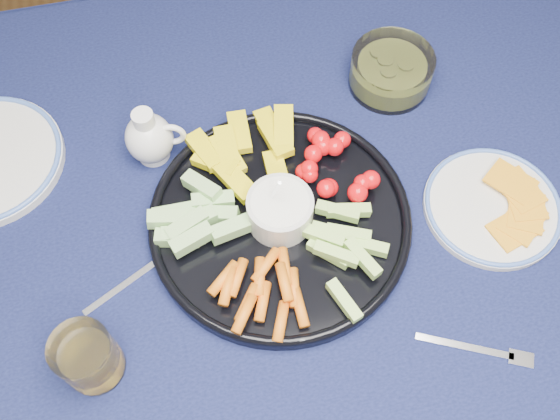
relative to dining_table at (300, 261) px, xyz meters
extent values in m
plane|color=brown|center=(0.00, 0.00, -0.66)|extent=(4.00, 4.00, 0.00)
cylinder|color=#512B1B|center=(0.72, 0.42, -0.31)|extent=(0.07, 0.07, 0.70)
cube|color=#512B1B|center=(0.00, 0.00, 0.06)|extent=(1.60, 1.00, 0.04)
cube|color=black|center=(0.00, 0.00, 0.08)|extent=(1.66, 1.06, 0.01)
cube|color=black|center=(0.00, 0.53, -0.06)|extent=(1.66, 0.01, 0.30)
cylinder|color=black|center=(-0.03, 0.02, 0.10)|extent=(0.36, 0.36, 0.02)
torus|color=black|center=(-0.03, 0.02, 0.11)|extent=(0.36, 0.36, 0.01)
cylinder|color=silver|center=(-0.03, 0.02, 0.13)|extent=(0.09, 0.09, 0.05)
cylinder|color=white|center=(-0.03, 0.02, 0.15)|extent=(0.08, 0.08, 0.01)
cylinder|color=white|center=(-0.18, 0.18, 0.09)|extent=(0.05, 0.05, 0.01)
ellipsoid|color=white|center=(-0.18, 0.18, 0.13)|extent=(0.07, 0.07, 0.08)
cylinder|color=white|center=(-0.18, 0.18, 0.17)|extent=(0.03, 0.03, 0.03)
torus|color=white|center=(-0.15, 0.17, 0.14)|extent=(0.04, 0.02, 0.04)
torus|color=#466CC4|center=(-0.18, 0.18, 0.15)|extent=(0.04, 0.04, 0.00)
cylinder|color=white|center=(0.20, 0.23, 0.12)|extent=(0.13, 0.13, 0.06)
cylinder|color=#5F651C|center=(0.20, 0.23, 0.11)|extent=(0.11, 0.11, 0.03)
cylinder|color=silver|center=(0.27, -0.02, 0.09)|extent=(0.19, 0.19, 0.01)
torus|color=#466CC4|center=(0.27, -0.02, 0.10)|extent=(0.19, 0.19, 0.01)
cylinder|color=white|center=(-0.29, -0.12, 0.13)|extent=(0.07, 0.07, 0.09)
cylinder|color=gold|center=(-0.29, -0.12, 0.11)|extent=(0.06, 0.06, 0.05)
cube|color=white|center=(-0.25, -0.02, 0.09)|extent=(0.11, 0.06, 0.00)
cube|color=white|center=(-0.19, 0.01, 0.09)|extent=(0.04, 0.03, 0.00)
cube|color=white|center=(0.16, -0.20, 0.09)|extent=(0.12, 0.06, 0.00)
cube|color=white|center=(0.23, -0.23, 0.09)|extent=(0.04, 0.03, 0.00)
camera|label=1|loc=(-0.12, -0.37, 0.86)|focal=40.00mm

